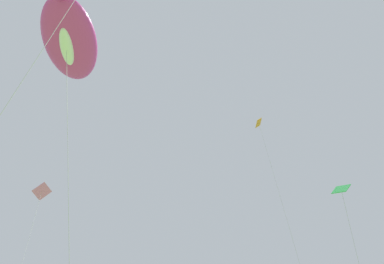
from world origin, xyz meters
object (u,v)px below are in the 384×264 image
(big_show_kite, at_px, (69,36))
(small_kite_tiny_distant, at_px, (262,135))
(small_kite_box_yellow, at_px, (40,197))
(small_kite_delta_white, at_px, (343,196))

(big_show_kite, xyz_separation_m, small_kite_tiny_distant, (19.44, -3.15, 3.59))
(small_kite_box_yellow, bearing_deg, big_show_kite, 113.84)
(small_kite_box_yellow, relative_size, small_kite_tiny_distant, 0.58)
(big_show_kite, distance_m, small_kite_tiny_distant, 20.02)
(small_kite_delta_white, xyz_separation_m, small_kite_box_yellow, (-10.97, 17.62, 1.46))
(small_kite_delta_white, relative_size, small_kite_box_yellow, 0.89)
(small_kite_box_yellow, bearing_deg, small_kite_delta_white, 177.29)
(small_kite_box_yellow, distance_m, small_kite_tiny_distant, 20.60)
(big_show_kite, height_order, small_kite_box_yellow, big_show_kite)
(big_show_kite, relative_size, small_kite_delta_white, 1.54)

